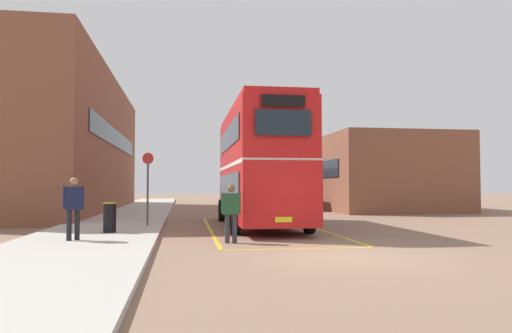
{
  "coord_description": "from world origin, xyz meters",
  "views": [
    {
      "loc": [
        -3.79,
        -10.82,
        1.68
      ],
      "look_at": [
        -0.35,
        11.35,
        2.56
      ],
      "focal_mm": 33.61,
      "sensor_mm": 36.0,
      "label": 1
    }
  ],
  "objects_px": {
    "double_decker_bus": "(259,165)",
    "single_deck_bus": "(264,186)",
    "pedestrian_boarding": "(231,209)",
    "bus_stop_sign": "(148,182)",
    "pedestrian_waiting_near": "(74,204)",
    "litter_bin": "(110,217)"
  },
  "relations": [
    {
      "from": "single_deck_bus",
      "to": "bus_stop_sign",
      "type": "distance_m",
      "value": 18.0
    },
    {
      "from": "pedestrian_waiting_near",
      "to": "bus_stop_sign",
      "type": "distance_m",
      "value": 5.08
    },
    {
      "from": "pedestrian_boarding",
      "to": "double_decker_bus",
      "type": "bearing_deg",
      "value": 72.44
    },
    {
      "from": "pedestrian_waiting_near",
      "to": "bus_stop_sign",
      "type": "relative_size",
      "value": 0.63
    },
    {
      "from": "double_decker_bus",
      "to": "single_deck_bus",
      "type": "xyz_separation_m",
      "value": [
        2.91,
        15.93,
        -0.87
      ]
    },
    {
      "from": "pedestrian_boarding",
      "to": "bus_stop_sign",
      "type": "relative_size",
      "value": 0.61
    },
    {
      "from": "pedestrian_boarding",
      "to": "single_deck_bus",
      "type": "bearing_deg",
      "value": 77.78
    },
    {
      "from": "double_decker_bus",
      "to": "single_deck_bus",
      "type": "height_order",
      "value": "double_decker_bus"
    },
    {
      "from": "pedestrian_boarding",
      "to": "litter_bin",
      "type": "distance_m",
      "value": 4.39
    },
    {
      "from": "pedestrian_boarding",
      "to": "litter_bin",
      "type": "bearing_deg",
      "value": 148.8
    },
    {
      "from": "double_decker_bus",
      "to": "pedestrian_waiting_near",
      "type": "bearing_deg",
      "value": -139.31
    },
    {
      "from": "single_deck_bus",
      "to": "pedestrian_boarding",
      "type": "xyz_separation_m",
      "value": [
        -4.61,
        -21.29,
        -0.66
      ]
    },
    {
      "from": "single_deck_bus",
      "to": "double_decker_bus",
      "type": "bearing_deg",
      "value": -100.36
    },
    {
      "from": "single_deck_bus",
      "to": "pedestrian_boarding",
      "type": "bearing_deg",
      "value": -102.22
    },
    {
      "from": "double_decker_bus",
      "to": "litter_bin",
      "type": "bearing_deg",
      "value": -150.31
    },
    {
      "from": "single_deck_bus",
      "to": "pedestrian_boarding",
      "type": "relative_size",
      "value": 5.78
    },
    {
      "from": "single_deck_bus",
      "to": "bus_stop_sign",
      "type": "relative_size",
      "value": 3.52
    },
    {
      "from": "litter_bin",
      "to": "bus_stop_sign",
      "type": "height_order",
      "value": "bus_stop_sign"
    },
    {
      "from": "double_decker_bus",
      "to": "pedestrian_boarding",
      "type": "xyz_separation_m",
      "value": [
        -1.7,
        -5.37,
        -1.53
      ]
    },
    {
      "from": "litter_bin",
      "to": "pedestrian_waiting_near",
      "type": "bearing_deg",
      "value": -107.39
    },
    {
      "from": "pedestrian_waiting_near",
      "to": "double_decker_bus",
      "type": "bearing_deg",
      "value": 40.69
    },
    {
      "from": "bus_stop_sign",
      "to": "single_deck_bus",
      "type": "bearing_deg",
      "value": 65.98
    }
  ]
}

